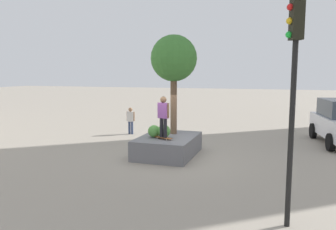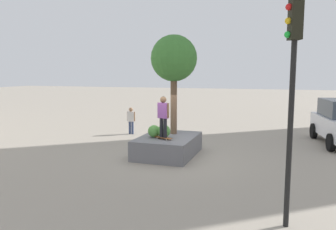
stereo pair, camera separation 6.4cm
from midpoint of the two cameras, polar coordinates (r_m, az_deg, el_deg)
ground_plane at (r=13.60m, az=1.16°, el=-7.32°), size 120.00×120.00×0.00m
planter_ledge at (r=13.87m, az=0.13°, el=-5.33°), size 3.11×2.22×0.80m
plaza_tree at (r=14.18m, az=1.15°, el=9.61°), size 1.98×1.98×4.24m
boxwood_shrub at (r=13.56m, az=-2.31°, el=-2.82°), size 0.50×0.50×0.50m
hedge_clump at (r=13.48m, az=-0.58°, el=-2.81°), size 0.53×0.53×0.53m
skateboard at (r=13.19m, az=-0.68°, el=-3.96°), size 0.51×0.82×0.07m
skateboarder at (r=13.04m, az=-0.69°, el=0.19°), size 0.31×0.54×1.64m
traffic_light_corner at (r=7.54m, az=20.93°, el=6.26°), size 0.34×0.37×4.97m
bystander_watching at (r=18.66m, az=-6.31°, el=-0.64°), size 0.23×0.51×1.51m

